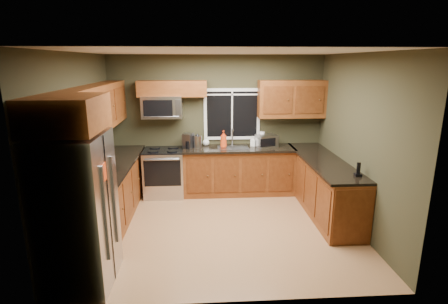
{
  "coord_description": "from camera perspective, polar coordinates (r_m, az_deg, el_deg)",
  "views": [
    {
      "loc": [
        -0.29,
        -5.1,
        2.57
      ],
      "look_at": [
        0.05,
        0.35,
        1.15
      ],
      "focal_mm": 28.0,
      "sensor_mm": 36.0,
      "label": 1
    }
  ],
  "objects": [
    {
      "name": "base_cabinets_peninsula",
      "position": [
        6.38,
        15.85,
        -5.41
      ],
      "size": [
        0.6,
        2.52,
        0.9
      ],
      "color": "brown",
      "rests_on": "ground"
    },
    {
      "name": "upper_cabinets_back_left",
      "position": [
        6.77,
        -8.45,
        10.2
      ],
      "size": [
        1.3,
        0.33,
        0.3
      ],
      "primitive_type": "cube",
      "color": "brown",
      "rests_on": "back_wall"
    },
    {
      "name": "coffee_maker",
      "position": [
        6.8,
        -5.86,
        1.77
      ],
      "size": [
        0.24,
        0.27,
        0.28
      ],
      "color": "slate",
      "rests_on": "countertop_back"
    },
    {
      "name": "soap_bottle_c",
      "position": [
        6.97,
        -2.96,
        1.77
      ],
      "size": [
        0.17,
        0.17,
        0.17
      ],
      "primitive_type": "imported",
      "rotation": [
        0.0,
        0.0,
        -0.3
      ],
      "color": "white",
      "rests_on": "countertop_back"
    },
    {
      "name": "refrigerator",
      "position": [
        4.39,
        -22.8,
        -8.97
      ],
      "size": [
        0.74,
        0.9,
        1.8
      ],
      "color": "#B7B7BC",
      "rests_on": "ground"
    },
    {
      "name": "right_wall",
      "position": [
        5.76,
        21.04,
        1.37
      ],
      "size": [
        0.0,
        3.6,
        3.6
      ],
      "primitive_type": "plane",
      "rotation": [
        1.57,
        0.0,
        -1.57
      ],
      "color": "#35331F",
      "rests_on": "ground"
    },
    {
      "name": "soap_bottle_a",
      "position": [
        6.77,
        -0.07,
        2.11
      ],
      "size": [
        0.17,
        0.17,
        0.33
      ],
      "primitive_type": "imported",
      "rotation": [
        0.0,
        0.0,
        -0.39
      ],
      "color": "red",
      "rests_on": "countertop_back"
    },
    {
      "name": "upper_cabinet_over_fridge",
      "position": [
        4.1,
        -24.36,
        5.71
      ],
      "size": [
        0.72,
        0.9,
        0.38
      ],
      "primitive_type": "cube",
      "color": "brown",
      "rests_on": "left_wall"
    },
    {
      "name": "base_cabinets_left",
      "position": [
        6.15,
        -17.66,
        -6.31
      ],
      "size": [
        0.6,
        2.65,
        0.9
      ],
      "primitive_type": "cube",
      "color": "brown",
      "rests_on": "ground"
    },
    {
      "name": "back_wall",
      "position": [
        7.01,
        -1.16,
        4.56
      ],
      "size": [
        4.2,
        0.0,
        4.2
      ],
      "primitive_type": "plane",
      "rotation": [
        1.57,
        0.0,
        0.0
      ],
      "color": "#35331F",
      "rests_on": "ground"
    },
    {
      "name": "countertop_back",
      "position": [
        6.81,
        2.47,
        0.56
      ],
      "size": [
        2.17,
        0.65,
        0.04
      ],
      "primitive_type": "cube",
      "color": "black",
      "rests_on": "base_cabinets_back"
    },
    {
      "name": "front_wall",
      "position": [
        3.53,
        1.4,
        -5.66
      ],
      "size": [
        4.2,
        0.0,
        4.2
      ],
      "primitive_type": "plane",
      "rotation": [
        -1.57,
        0.0,
        0.0
      ],
      "color": "#35331F",
      "rests_on": "ground"
    },
    {
      "name": "paper_towel_roll",
      "position": [
        7.04,
        6.18,
        2.23
      ],
      "size": [
        0.12,
        0.12,
        0.3
      ],
      "color": "white",
      "rests_on": "countertop_back"
    },
    {
      "name": "ceiling",
      "position": [
        5.11,
        -0.32,
        16.04
      ],
      "size": [
        4.2,
        4.2,
        0.0
      ],
      "primitive_type": "plane",
      "rotation": [
        3.14,
        0.0,
        0.0
      ],
      "color": "white",
      "rests_on": "back_wall"
    },
    {
      "name": "left_wall",
      "position": [
        5.54,
        -22.53,
        0.74
      ],
      "size": [
        0.0,
        3.6,
        3.6
      ],
      "primitive_type": "plane",
      "rotation": [
        1.57,
        0.0,
        1.57
      ],
      "color": "#35331F",
      "rests_on": "ground"
    },
    {
      "name": "floor",
      "position": [
        5.72,
        -0.29,
        -12.13
      ],
      "size": [
        4.2,
        4.2,
        0.0
      ],
      "primitive_type": "plane",
      "color": "#A06E46",
      "rests_on": "ground"
    },
    {
      "name": "upper_cabinets_back_right",
      "position": [
        6.99,
        10.97,
        8.49
      ],
      "size": [
        1.3,
        0.33,
        0.72
      ],
      "primitive_type": "cube",
      "color": "brown",
      "rests_on": "back_wall"
    },
    {
      "name": "cordless_phone",
      "position": [
        5.47,
        21.05,
        -3.07
      ],
      "size": [
        0.1,
        0.1,
        0.21
      ],
      "color": "black",
      "rests_on": "countertop_peninsula"
    },
    {
      "name": "toaster_oven",
      "position": [
        6.89,
        6.97,
        1.82
      ],
      "size": [
        0.45,
        0.4,
        0.24
      ],
      "color": "#B7B7BC",
      "rests_on": "countertop_back"
    },
    {
      "name": "kettle",
      "position": [
        6.8,
        -4.36,
        1.81
      ],
      "size": [
        0.2,
        0.2,
        0.29
      ],
      "color": "#B7B7BC",
      "rests_on": "countertop_back"
    },
    {
      "name": "upper_cabinets_left",
      "position": [
        5.85,
        -20.01,
        6.74
      ],
      "size": [
        0.33,
        2.65,
        0.72
      ],
      "primitive_type": "cube",
      "color": "brown",
      "rests_on": "left_wall"
    },
    {
      "name": "range",
      "position": [
        6.94,
        -9.71,
        -3.27
      ],
      "size": [
        0.76,
        0.69,
        0.94
      ],
      "color": "#B7B7BC",
      "rests_on": "ground"
    },
    {
      "name": "base_cabinets_back",
      "position": [
        6.97,
        2.4,
        -3.15
      ],
      "size": [
        2.17,
        0.6,
        0.9
      ],
      "primitive_type": "cube",
      "color": "brown",
      "rests_on": "ground"
    },
    {
      "name": "microwave",
      "position": [
        6.8,
        -10.05,
        7.26
      ],
      "size": [
        0.76,
        0.41,
        0.42
      ],
      "color": "#B7B7BC",
      "rests_on": "back_wall"
    },
    {
      "name": "soap_bottle_b",
      "position": [
        6.93,
        4.73,
        1.78
      ],
      "size": [
        0.11,
        0.11,
        0.2
      ],
      "primitive_type": "imported",
      "rotation": [
        0.0,
        0.0,
        -0.24
      ],
      "color": "white",
      "rests_on": "countertop_back"
    },
    {
      "name": "window",
      "position": [
        6.98,
        1.31,
        6.2
      ],
      "size": [
        1.12,
        0.03,
        1.02
      ],
      "color": "white",
      "rests_on": "back_wall"
    },
    {
      "name": "countertop_left",
      "position": [
        6.0,
        -17.77,
        -2.1
      ],
      "size": [
        0.65,
        2.65,
        0.04
      ],
      "primitive_type": "cube",
      "color": "black",
      "rests_on": "base_cabinets_left"
    },
    {
      "name": "countertop_peninsula",
      "position": [
        6.24,
        15.91,
        -1.33
      ],
      "size": [
        0.65,
        2.5,
        0.04
      ],
      "primitive_type": "cube",
      "color": "black",
      "rests_on": "base_cabinets_peninsula"
    },
    {
      "name": "sink",
      "position": [
        6.81,
        1.49,
        0.84
      ],
      "size": [
        0.6,
        0.42,
        0.36
      ],
      "color": "slate",
      "rests_on": "countertop_back"
    }
  ]
}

